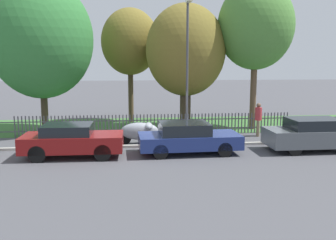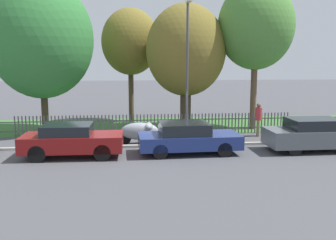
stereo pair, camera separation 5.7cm
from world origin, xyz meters
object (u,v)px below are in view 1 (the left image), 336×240
object	(u,v)px
tree_nearest_kerb	(41,39)
tree_behind_motorcycle	(130,42)
parked_car_red_compact	(317,134)
tree_far_left	(256,26)
covered_motorcycle	(141,131)
parked_car_black_saloon	(72,140)
pedestrian_near_fence	(258,118)
parked_car_navy_estate	(188,138)
street_lamp	(188,56)
tree_mid_park	(186,51)

from	to	relation	value
tree_nearest_kerb	tree_behind_motorcycle	distance (m)	5.63
parked_car_red_compact	tree_far_left	distance (m)	7.57
covered_motorcycle	tree_far_left	world-z (taller)	tree_far_left
parked_car_black_saloon	pedestrian_near_fence	bearing A→B (deg)	21.64
parked_car_navy_estate	street_lamp	bearing A→B (deg)	80.45
parked_car_black_saloon	tree_nearest_kerb	distance (m)	7.69
parked_car_black_saloon	tree_behind_motorcycle	world-z (taller)	tree_behind_motorcycle
covered_motorcycle	street_lamp	bearing A→B (deg)	1.64
parked_car_navy_estate	tree_nearest_kerb	world-z (taller)	tree_nearest_kerb
parked_car_black_saloon	tree_nearest_kerb	xyz separation A→B (m)	(-2.32, 5.90, 4.36)
parked_car_navy_estate	parked_car_red_compact	distance (m)	5.73
tree_behind_motorcycle	pedestrian_near_fence	world-z (taller)	tree_behind_motorcycle
tree_mid_park	tree_far_left	size ratio (longest dim) A/B	0.86
tree_mid_park	pedestrian_near_fence	bearing A→B (deg)	-38.38
tree_behind_motorcycle	street_lamp	world-z (taller)	tree_behind_motorcycle
tree_nearest_kerb	tree_far_left	size ratio (longest dim) A/B	1.00
tree_mid_park	tree_far_left	bearing A→B (deg)	-9.26
parked_car_red_compact	street_lamp	world-z (taller)	street_lamp
covered_motorcycle	tree_nearest_kerb	xyz separation A→B (m)	(-5.19, 3.79, 4.44)
tree_nearest_kerb	street_lamp	size ratio (longest dim) A/B	1.24
street_lamp	parked_car_black_saloon	bearing A→B (deg)	-158.24
pedestrian_near_fence	street_lamp	size ratio (longest dim) A/B	0.26
parked_car_navy_estate	street_lamp	size ratio (longest dim) A/B	0.65
parked_car_black_saloon	parked_car_navy_estate	bearing A→B (deg)	2.39
covered_motorcycle	tree_mid_park	bearing A→B (deg)	59.26
tree_far_left	pedestrian_near_fence	bearing A→B (deg)	-100.74
covered_motorcycle	tree_nearest_kerb	distance (m)	7.81
parked_car_red_compact	pedestrian_near_fence	xyz separation A→B (m)	(-1.49, 3.38, 0.26)
parked_car_black_saloon	tree_mid_park	size ratio (longest dim) A/B	0.57
tree_mid_park	tree_behind_motorcycle	bearing A→B (deg)	139.13
tree_far_left	pedestrian_near_fence	xyz separation A→B (m)	(-0.40, -2.10, -4.85)
tree_mid_park	pedestrian_near_fence	world-z (taller)	tree_mid_park
covered_motorcycle	street_lamp	xyz separation A→B (m)	(2.21, -0.08, 3.48)
tree_mid_park	street_lamp	size ratio (longest dim) A/B	1.07
parked_car_red_compact	tree_mid_park	world-z (taller)	tree_mid_park
parked_car_navy_estate	tree_behind_motorcycle	distance (m)	10.05
covered_motorcycle	tree_mid_park	xyz separation A→B (m)	(2.75, 4.01, 3.86)
parked_car_black_saloon	parked_car_navy_estate	distance (m)	4.82
parked_car_black_saloon	tree_behind_motorcycle	size ratio (longest dim) A/B	0.57
parked_car_red_compact	street_lamp	size ratio (longest dim) A/B	0.68
tree_mid_park	pedestrian_near_fence	xyz separation A→B (m)	(3.45, -2.73, -3.51)
covered_motorcycle	tree_behind_motorcycle	distance (m)	8.08
parked_car_navy_estate	tree_far_left	distance (m)	8.78
parked_car_red_compact	tree_behind_motorcycle	distance (m)	12.73
parked_car_red_compact	street_lamp	bearing A→B (deg)	159.98
parked_car_navy_estate	street_lamp	distance (m)	3.94
tree_mid_park	tree_nearest_kerb	bearing A→B (deg)	-178.36
parked_car_navy_estate	tree_behind_motorcycle	world-z (taller)	tree_behind_motorcycle
parked_car_red_compact	covered_motorcycle	world-z (taller)	parked_car_red_compact
parked_car_navy_estate	tree_behind_motorcycle	bearing A→B (deg)	103.23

